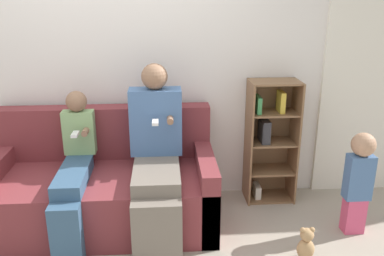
{
  "coord_description": "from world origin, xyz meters",
  "views": [
    {
      "loc": [
        0.46,
        -2.59,
        1.91
      ],
      "look_at": [
        0.7,
        0.62,
        0.82
      ],
      "focal_mm": 38.0,
      "sensor_mm": 36.0,
      "label": 1
    }
  ],
  "objects_px": {
    "adult_seated": "(156,149)",
    "toddler_standing": "(359,178)",
    "couch": "(104,188)",
    "child_seated": "(74,169)",
    "teddy_bear": "(306,244)",
    "bookshelf": "(269,138)"
  },
  "relations": [
    {
      "from": "couch",
      "to": "adult_seated",
      "type": "bearing_deg",
      "value": -12.45
    },
    {
      "from": "adult_seated",
      "to": "bookshelf",
      "type": "relative_size",
      "value": 1.17
    },
    {
      "from": "adult_seated",
      "to": "toddler_standing",
      "type": "bearing_deg",
      "value": -7.75
    },
    {
      "from": "couch",
      "to": "child_seated",
      "type": "xyz_separation_m",
      "value": [
        -0.2,
        -0.17,
        0.26
      ]
    },
    {
      "from": "child_seated",
      "to": "teddy_bear",
      "type": "distance_m",
      "value": 1.87
    },
    {
      "from": "child_seated",
      "to": "bookshelf",
      "type": "xyz_separation_m",
      "value": [
        1.7,
        0.5,
        0.03
      ]
    },
    {
      "from": "couch",
      "to": "bookshelf",
      "type": "bearing_deg",
      "value": 12.48
    },
    {
      "from": "couch",
      "to": "bookshelf",
      "type": "relative_size",
      "value": 1.62
    },
    {
      "from": "toddler_standing",
      "to": "bookshelf",
      "type": "xyz_separation_m",
      "value": [
        -0.57,
        0.65,
        0.11
      ]
    },
    {
      "from": "adult_seated",
      "to": "child_seated",
      "type": "relative_size",
      "value": 1.2
    },
    {
      "from": "child_seated",
      "to": "couch",
      "type": "bearing_deg",
      "value": 40.06
    },
    {
      "from": "toddler_standing",
      "to": "teddy_bear",
      "type": "xyz_separation_m",
      "value": [
        -0.51,
        -0.34,
        -0.36
      ]
    },
    {
      "from": "toddler_standing",
      "to": "bookshelf",
      "type": "relative_size",
      "value": 0.75
    },
    {
      "from": "toddler_standing",
      "to": "teddy_bear",
      "type": "relative_size",
      "value": 3.24
    },
    {
      "from": "child_seated",
      "to": "adult_seated",
      "type": "bearing_deg",
      "value": 5.85
    },
    {
      "from": "couch",
      "to": "toddler_standing",
      "type": "relative_size",
      "value": 2.15
    },
    {
      "from": "couch",
      "to": "adult_seated",
      "type": "relative_size",
      "value": 1.38
    },
    {
      "from": "child_seated",
      "to": "bookshelf",
      "type": "height_order",
      "value": "bookshelf"
    },
    {
      "from": "couch",
      "to": "toddler_standing",
      "type": "distance_m",
      "value": 2.1
    },
    {
      "from": "adult_seated",
      "to": "teddy_bear",
      "type": "bearing_deg",
      "value": -26.86
    },
    {
      "from": "child_seated",
      "to": "teddy_bear",
      "type": "height_order",
      "value": "child_seated"
    },
    {
      "from": "adult_seated",
      "to": "toddler_standing",
      "type": "relative_size",
      "value": 1.56
    }
  ]
}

